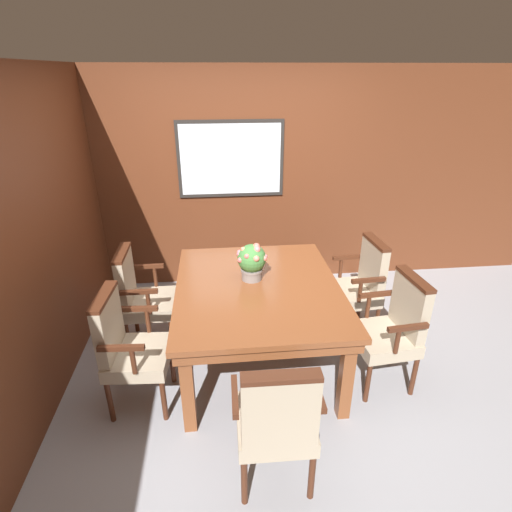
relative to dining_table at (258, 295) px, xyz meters
The scene contains 10 objects.
ground_plane 0.69m from the dining_table, 84.37° to the right, with size 14.00×14.00×0.00m, color #93969E.
wall_back 1.69m from the dining_table, 89.56° to the left, with size 7.20×0.08×2.45m.
wall_left 1.74m from the dining_table, behind, with size 0.06×7.20×2.45m.
dining_table is the anchor object (origin of this frame).
chair_right_far 1.10m from the dining_table, 19.68° to the left, with size 0.48×0.54×0.97m.
chair_right_near 1.11m from the dining_table, 18.86° to the right, with size 0.49×0.54×0.97m.
chair_head_near 1.19m from the dining_table, 90.82° to the right, with size 0.52×0.47×0.97m.
chair_left_near 1.09m from the dining_table, 159.42° to the right, with size 0.48×0.54×0.97m.
chair_left_far 1.10m from the dining_table, 160.50° to the left, with size 0.46×0.52×0.97m.
potted_plant 0.29m from the dining_table, 108.03° to the left, with size 0.26×0.25×0.33m.
Camera 1 is at (-0.33, -2.72, 2.38)m, focal length 28.00 mm.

